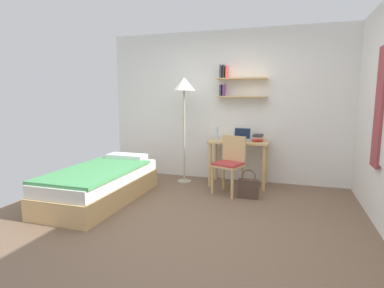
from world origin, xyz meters
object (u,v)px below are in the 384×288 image
(book_stack, at_px, (258,138))
(water_bottle, at_px, (217,133))
(desk_chair, at_px, (230,162))
(handbag, at_px, (248,188))
(standing_lamp, at_px, (184,91))
(laptop, at_px, (242,137))
(desk, at_px, (239,150))
(bed, at_px, (101,184))

(book_stack, bearing_deg, water_bottle, -169.76)
(desk_chair, bearing_deg, water_bottle, 126.38)
(handbag, bearing_deg, standing_lamp, 155.31)
(water_bottle, bearing_deg, standing_lamp, -175.30)
(laptop, xyz_separation_m, handbag, (0.22, -0.74, -0.65))
(desk_chair, height_order, water_bottle, water_bottle)
(desk_chair, relative_size, standing_lamp, 0.49)
(book_stack, bearing_deg, desk, -170.49)
(standing_lamp, distance_m, handbag, 1.92)
(bed, bearing_deg, desk, 38.46)
(desk, distance_m, book_stack, 0.38)
(book_stack, relative_size, handbag, 0.57)
(standing_lamp, height_order, water_bottle, standing_lamp)
(desk, xyz_separation_m, desk_chair, (-0.05, -0.49, -0.10))
(desk, relative_size, laptop, 3.25)
(desk, relative_size, water_bottle, 4.19)
(desk, height_order, desk_chair, desk_chair)
(laptop, relative_size, book_stack, 1.21)
(standing_lamp, bearing_deg, desk, 7.14)
(standing_lamp, relative_size, book_stack, 7.28)
(water_bottle, bearing_deg, desk, 10.84)
(standing_lamp, bearing_deg, handbag, -24.69)
(desk_chair, distance_m, water_bottle, 0.64)
(water_bottle, relative_size, handbag, 0.54)
(bed, distance_m, desk_chair, 1.92)
(desk, height_order, laptop, laptop)
(bed, distance_m, water_bottle, 2.00)
(standing_lamp, bearing_deg, water_bottle, 4.70)
(water_bottle, height_order, handbag, water_bottle)
(book_stack, distance_m, handbag, 0.96)
(laptop, height_order, book_stack, laptop)
(desk_chair, height_order, standing_lamp, standing_lamp)
(desk, distance_m, laptop, 0.23)
(bed, height_order, desk_chair, desk_chair)
(handbag, bearing_deg, desk, 111.50)
(standing_lamp, xyz_separation_m, water_bottle, (0.56, 0.05, -0.71))
(bed, height_order, book_stack, book_stack)
(handbag, bearing_deg, desk_chair, 151.61)
(laptop, bearing_deg, standing_lamp, -168.27)
(handbag, bearing_deg, bed, -160.03)
(book_stack, bearing_deg, laptop, 173.01)
(laptop, xyz_separation_m, water_bottle, (-0.40, -0.15, 0.06))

